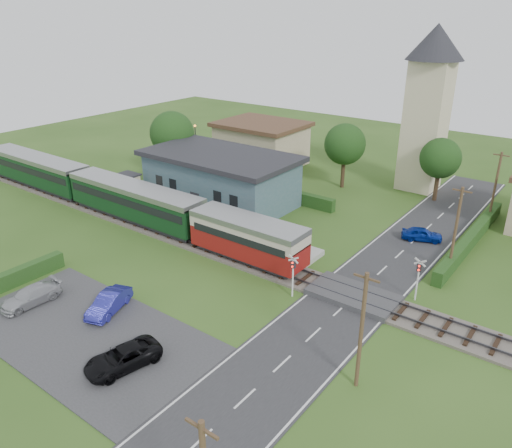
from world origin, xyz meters
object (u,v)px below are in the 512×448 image
Objects in this scene: car_park_dark at (123,358)px; pedestrian_far at (129,191)px; church_tower at (429,97)px; pedestrian_near at (218,220)px; car_park_blue at (109,303)px; crossing_signal_near at (293,270)px; equipment_hut at (127,186)px; train at (113,194)px; car_park_silver at (31,296)px; car_on_road at (422,234)px; house_west at (261,143)px; crossing_signal_far at (419,273)px; station_building at (221,178)px.

car_park_dark is 26.92m from pedestrian_far.
pedestrian_near is (-10.01, -23.24, -8.92)m from church_tower.
crossing_signal_near is at bearing 26.81° from car_park_blue.
church_tower reaches higher than equipment_hut.
pedestrian_near is (-7.90, 17.43, 0.62)m from car_park_dark.
equipment_hut is 0.14× the size of church_tower.
crossing_signal_near is at bearing -6.07° from train.
church_tower is 43.13m from car_park_silver.
train is at bearing 121.11° from car_park_blue.
car_park_blue is at bearing 30.80° from car_park_silver.
house_west is at bearing 44.77° from car_on_road.
church_tower is 26.39m from crossing_signal_far.
church_tower is 5.07× the size of car_on_road.
car_park_dark reaches higher than car_park_silver.
train is 34.51m from church_tower.
car_park_silver is (8.72, -14.16, -1.49)m from train.
pedestrian_far reaches higher than car_park_blue.
house_west reaches higher than car_on_road.
station_building is at bearing 131.54° from car_park_dark.
crossing_signal_far reaches higher than pedestrian_near.
car_park_dark is at bearing -142.64° from pedestrian_far.
crossing_signal_far is at bearing 70.83° from car_park_dark.
car_park_blue is at bearing -134.07° from crossing_signal_near.
pedestrian_near is at bearing -63.73° from house_west.
train is 13.18× the size of crossing_signal_near.
crossing_signal_far is 1.73× the size of pedestrian_far.
crossing_signal_far is 0.79× the size of car_park_silver.
car_on_road is at bearing 59.05° from car_park_silver.
station_building reaches higher than crossing_signal_far.
train reaches higher than crossing_signal_near.
crossing_signal_far reaches higher than car_park_blue.
car_park_blue is at bearing -43.30° from equipment_hut.
car_park_dark reaches higher than car_on_road.
train is at bearing -175.41° from crossing_signal_far.
house_west is 2.59× the size of car_park_silver.
station_building is 3.65× the size of car_park_dark.
pedestrian_far is at bearing -141.03° from station_building.
car_park_dark is (-3.52, -12.26, -1.45)m from crossing_signal_near.
house_west reaches higher than car_park_blue.
car_park_blue is at bearing -145.58° from pedestrian_far.
station_building reaches higher than pedestrian_near.
car_on_road is 0.83× the size of car_park_silver.
crossing_signal_near is 8.65m from crossing_signal_far.
train is 3.31m from pedestrian_far.
car_park_silver is at bearing -78.59° from house_west.
equipment_hut is at bearing -24.61° from pedestrian_near.
pedestrian_far reaches higher than car_park_dark.
car_on_road is 31.97m from car_park_silver.
pedestrian_near is (-11.41, 5.17, -0.84)m from crossing_signal_near.
equipment_hut reaches higher than car_park_silver.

